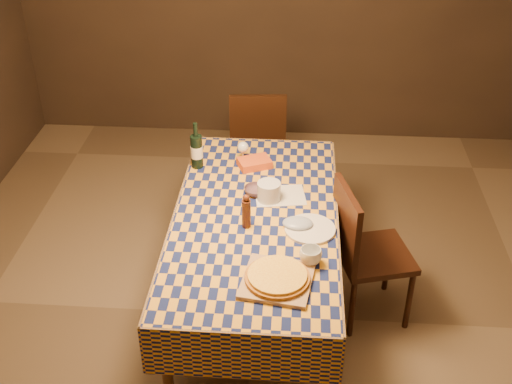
# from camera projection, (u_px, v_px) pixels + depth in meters

# --- Properties ---
(room) EXTENTS (5.00, 5.10, 2.70)m
(room) POSITION_uv_depth(u_px,v_px,m) (255.00, 125.00, 3.33)
(room) COLOR brown
(room) RESTS_ON ground
(dining_table) EXTENTS (0.94, 1.84, 0.77)m
(dining_table) POSITION_uv_depth(u_px,v_px,m) (255.00, 227.00, 3.68)
(dining_table) COLOR brown
(dining_table) RESTS_ON ground
(cutting_board) EXTENTS (0.38, 0.38, 0.02)m
(cutting_board) POSITION_uv_depth(u_px,v_px,m) (277.00, 280.00, 3.16)
(cutting_board) COLOR #A3794C
(cutting_board) RESTS_ON dining_table
(pizza) EXTENTS (0.36, 0.36, 0.03)m
(pizza) POSITION_uv_depth(u_px,v_px,m) (277.00, 276.00, 3.15)
(pizza) COLOR #9C5C1A
(pizza) RESTS_ON cutting_board
(pepper_mill) EXTENTS (0.06, 0.06, 0.21)m
(pepper_mill) POSITION_uv_depth(u_px,v_px,m) (246.00, 212.00, 3.51)
(pepper_mill) COLOR #482010
(pepper_mill) RESTS_ON dining_table
(bowl) EXTENTS (0.17, 0.17, 0.04)m
(bowl) POSITION_uv_depth(u_px,v_px,m) (256.00, 191.00, 3.82)
(bowl) COLOR #563D48
(bowl) RESTS_ON dining_table
(wine_glass) EXTENTS (0.07, 0.07, 0.14)m
(wine_glass) POSITION_uv_depth(u_px,v_px,m) (243.00, 148.00, 4.10)
(wine_glass) COLOR silver
(wine_glass) RESTS_ON dining_table
(wine_bottle) EXTENTS (0.10, 0.10, 0.31)m
(wine_bottle) POSITION_uv_depth(u_px,v_px,m) (197.00, 151.00, 4.04)
(wine_bottle) COLOR black
(wine_bottle) RESTS_ON dining_table
(deli_tub) EXTENTS (0.17, 0.17, 0.11)m
(deli_tub) POSITION_uv_depth(u_px,v_px,m) (269.00, 191.00, 3.75)
(deli_tub) COLOR silver
(deli_tub) RESTS_ON dining_table
(takeout_container) EXTENTS (0.24, 0.21, 0.05)m
(takeout_container) POSITION_uv_depth(u_px,v_px,m) (254.00, 163.00, 4.09)
(takeout_container) COLOR #D24F1B
(takeout_container) RESTS_ON dining_table
(white_plate) EXTENTS (0.37, 0.37, 0.02)m
(white_plate) POSITION_uv_depth(u_px,v_px,m) (310.00, 229.00, 3.52)
(white_plate) COLOR silver
(white_plate) RESTS_ON dining_table
(tumbler) EXTENTS (0.12, 0.12, 0.09)m
(tumbler) POSITION_uv_depth(u_px,v_px,m) (311.00, 256.00, 3.27)
(tumbler) COLOR white
(tumbler) RESTS_ON dining_table
(flour_patch) EXTENTS (0.32, 0.27, 0.00)m
(flour_patch) POSITION_uv_depth(u_px,v_px,m) (280.00, 196.00, 3.82)
(flour_patch) COLOR silver
(flour_patch) RESTS_ON dining_table
(flour_bag) EXTENTS (0.19, 0.16, 0.05)m
(flour_bag) POSITION_uv_depth(u_px,v_px,m) (298.00, 223.00, 3.54)
(flour_bag) COLOR #8F9FB8
(flour_bag) RESTS_ON dining_table
(chair_far) EXTENTS (0.46, 0.46, 0.93)m
(chair_far) POSITION_uv_depth(u_px,v_px,m) (257.00, 138.00, 4.95)
(chair_far) COLOR black
(chair_far) RESTS_ON ground
(chair_right) EXTENTS (0.52, 0.52, 0.93)m
(chair_right) POSITION_uv_depth(u_px,v_px,m) (362.00, 247.00, 3.80)
(chair_right) COLOR black
(chair_right) RESTS_ON ground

